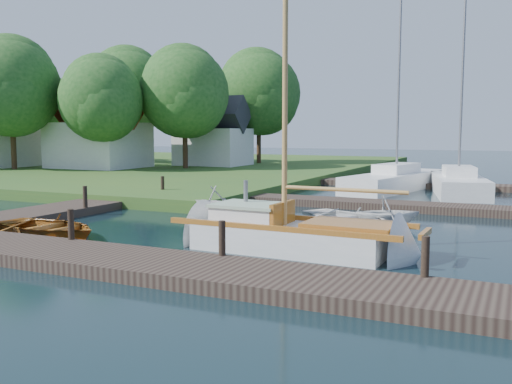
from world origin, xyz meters
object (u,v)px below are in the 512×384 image
at_px(tender_b, 216,200).
at_px(tender_c, 348,216).
at_px(sailboat, 297,239).
at_px(house_c, 213,138).
at_px(tree_5, 37,104).
at_px(tree_7, 259,92).
at_px(mooring_post_3, 425,257).
at_px(dinghy, 47,224).
at_px(mooring_post_1, 71,224).
at_px(mooring_post_4, 85,197).
at_px(marina_boat_1, 396,179).
at_px(tree_3, 185,92).
at_px(mooring_post_2, 222,238).
at_px(tree_1, 11,87).
at_px(tree_4, 128,91).
at_px(house_a, 99,133).
at_px(tender_d, 387,209).
at_px(tree_2, 101,99).
at_px(mooring_post_5, 163,185).
at_px(marina_boat_2, 458,183).

xyz_separation_m(tender_b, tender_c, (5.05, -0.35, -0.22)).
relative_size(sailboat, house_c, 1.86).
bearing_deg(tree_5, tree_7, 18.43).
relative_size(mooring_post_3, tree_7, 0.09).
relative_size(dinghy, tree_5, 0.45).
bearing_deg(sailboat, mooring_post_1, -154.58).
bearing_deg(tree_7, mooring_post_4, -79.14).
distance_m(marina_boat_1, tree_7, 18.91).
relative_size(tree_3, tree_5, 1.08).
distance_m(mooring_post_2, dinghy, 6.74).
height_order(mooring_post_3, tree_7, tree_7).
bearing_deg(tree_1, marina_boat_1, 4.68).
xyz_separation_m(marina_boat_1, tree_4, (-23.56, 7.91, 5.80)).
bearing_deg(house_a, mooring_post_1, -51.01).
distance_m(tender_b, tender_d, 6.13).
distance_m(sailboat, tender_d, 5.08).
relative_size(mooring_post_3, tender_d, 0.37).
height_order(mooring_post_2, sailboat, sailboat).
relative_size(house_c, tree_7, 0.56).
relative_size(dinghy, tree_2, 0.47).
bearing_deg(mooring_post_3, mooring_post_1, 180.00).
bearing_deg(house_c, tree_1, -135.14).
xyz_separation_m(mooring_post_5, tree_4, (-15.00, 17.05, 5.67)).
relative_size(mooring_post_1, tender_d, 0.37).
relative_size(marina_boat_1, tree_4, 1.14).
bearing_deg(tree_1, marina_boat_2, 2.59).
xyz_separation_m(tree_1, tree_3, (10.00, 6.00, -0.28)).
bearing_deg(mooring_post_5, mooring_post_3, -37.57).
xyz_separation_m(tree_2, tree_3, (4.00, 4.00, 0.56)).
distance_m(marina_boat_2, tree_7, 21.77).
relative_size(mooring_post_1, tree_4, 0.08).
bearing_deg(marina_boat_1, dinghy, 172.22).
bearing_deg(sailboat, mooring_post_2, -109.22).
relative_size(mooring_post_4, tree_1, 0.09).
xyz_separation_m(dinghy, tender_b, (2.66, 5.55, 0.23)).
relative_size(mooring_post_2, tender_b, 0.34).
relative_size(mooring_post_1, tree_3, 0.09).
height_order(sailboat, tender_c, sailboat).
height_order(mooring_post_1, tree_4, tree_4).
distance_m(tender_c, marina_boat_1, 12.74).
distance_m(tree_3, tree_4, 8.96).
distance_m(sailboat, tree_5, 39.86).
xyz_separation_m(mooring_post_2, mooring_post_3, (4.50, 0.00, 0.00)).
bearing_deg(mooring_post_1, tree_5, 137.14).
distance_m(house_a, house_c, 8.49).
distance_m(tender_c, tree_7, 29.19).
relative_size(dinghy, tree_7, 0.39).
relative_size(dinghy, marina_boat_1, 0.33).
distance_m(dinghy, tender_b, 6.16).
bearing_deg(mooring_post_2, sailboat, 69.31).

